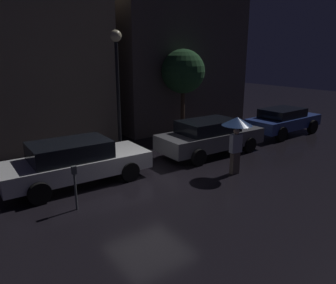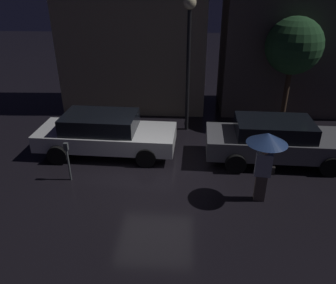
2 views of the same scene
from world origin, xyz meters
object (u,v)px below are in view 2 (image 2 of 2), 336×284
(parked_car_white, at_px, (105,133))
(parked_car_grey, at_px, (277,140))
(street_lamp_near, at_px, (189,39))
(pedestrian_with_umbrella, at_px, (266,148))
(parking_meter, at_px, (68,157))

(parked_car_white, xyz_separation_m, parked_car_grey, (5.71, -0.23, 0.01))
(street_lamp_near, bearing_deg, parked_car_white, -142.22)
(pedestrian_with_umbrella, relative_size, parking_meter, 1.62)
(parked_car_grey, bearing_deg, street_lamp_near, 142.62)
(parking_meter, height_order, street_lamp_near, street_lamp_near)
(pedestrian_with_umbrella, relative_size, street_lamp_near, 0.41)
(street_lamp_near, bearing_deg, parking_meter, -131.16)
(parked_car_white, distance_m, pedestrian_with_umbrella, 5.47)
(parked_car_white, bearing_deg, pedestrian_with_umbrella, -25.06)
(parked_car_grey, distance_m, street_lamp_near, 4.69)
(parked_car_grey, relative_size, pedestrian_with_umbrella, 2.31)
(parked_car_grey, bearing_deg, parked_car_white, 179.27)
(pedestrian_with_umbrella, bearing_deg, parked_car_white, -19.58)
(parked_car_white, distance_m, parked_car_grey, 5.71)
(pedestrian_with_umbrella, height_order, street_lamp_near, street_lamp_near)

